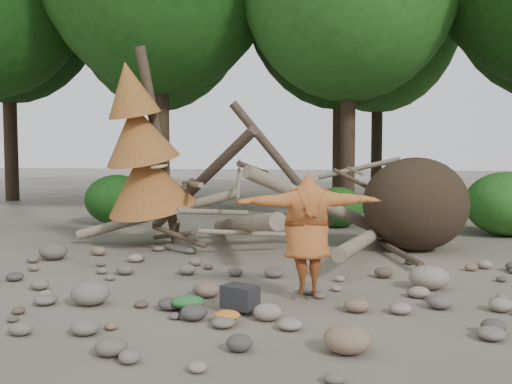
# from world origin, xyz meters

# --- Properties ---
(ground) EXTENTS (120.00, 120.00, 0.00)m
(ground) POSITION_xyz_m (0.00, 0.00, 0.00)
(ground) COLOR #514C44
(ground) RESTS_ON ground
(deadfall_pile) EXTENTS (8.55, 5.24, 3.30)m
(deadfall_pile) POSITION_xyz_m (2.02, 4.24, 0.95)
(deadfall_pile) COLOR #332619
(deadfall_pile) RESTS_ON ground
(dead_conifer) EXTENTS (2.06, 2.16, 4.35)m
(dead_conifer) POSITION_xyz_m (-3.12, 3.37, 2.11)
(dead_conifer) COLOR #4C3F30
(dead_conifer) RESTS_ON ground
(bush_left) EXTENTS (1.80, 1.80, 1.44)m
(bush_left) POSITION_xyz_m (-5.50, 7.20, 0.72)
(bush_left) COLOR #174512
(bush_left) RESTS_ON ground
(bush_mid) EXTENTS (1.40, 1.40, 1.12)m
(bush_mid) POSITION_xyz_m (0.80, 7.80, 0.56)
(bush_mid) COLOR #205819
(bush_mid) RESTS_ON ground
(bush_right) EXTENTS (2.00, 2.00, 1.60)m
(bush_right) POSITION_xyz_m (5.00, 7.00, 0.80)
(bush_right) COLOR #286820
(bush_right) RESTS_ON ground
(frisbee_thrower) EXTENTS (3.38, 1.17, 1.84)m
(frisbee_thrower) POSITION_xyz_m (0.78, -0.16, 0.93)
(frisbee_thrower) COLOR #A75725
(frisbee_thrower) RESTS_ON ground
(backpack) EXTENTS (0.52, 0.45, 0.30)m
(backpack) POSITION_xyz_m (0.00, -0.98, 0.15)
(backpack) COLOR black
(backpack) RESTS_ON ground
(cloth_green) EXTENTS (0.45, 0.37, 0.17)m
(cloth_green) POSITION_xyz_m (-0.67, -1.08, 0.08)
(cloth_green) COLOR #27622A
(cloth_green) RESTS_ON ground
(cloth_orange) EXTENTS (0.32, 0.26, 0.12)m
(cloth_orange) POSITION_xyz_m (-0.04, -1.49, 0.06)
(cloth_orange) COLOR #C77322
(cloth_orange) RESTS_ON ground
(boulder_front_left) EXTENTS (0.54, 0.49, 0.32)m
(boulder_front_left) POSITION_xyz_m (-2.09, -1.01, 0.16)
(boulder_front_left) COLOR slate
(boulder_front_left) RESTS_ON ground
(boulder_front_right) EXTENTS (0.50, 0.45, 0.30)m
(boulder_front_right) POSITION_xyz_m (1.43, -2.23, 0.15)
(boulder_front_right) COLOR #7E664F
(boulder_front_right) RESTS_ON ground
(boulder_mid_right) EXTENTS (0.61, 0.55, 0.36)m
(boulder_mid_right) POSITION_xyz_m (2.54, 0.82, 0.18)
(boulder_mid_right) COLOR gray
(boulder_mid_right) RESTS_ON ground
(boulder_mid_left) EXTENTS (0.55, 0.49, 0.33)m
(boulder_mid_left) POSITION_xyz_m (-4.36, 1.88, 0.16)
(boulder_mid_left) COLOR #5D554E
(boulder_mid_left) RESTS_ON ground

